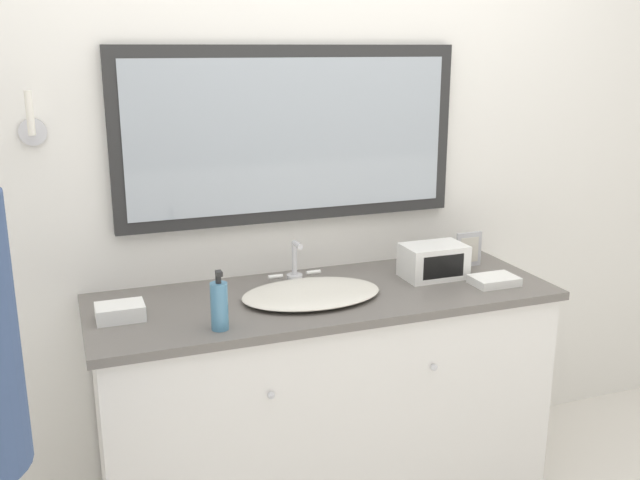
% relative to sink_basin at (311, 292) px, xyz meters
% --- Properties ---
extents(wall_back, '(8.00, 0.18, 2.55)m').
position_rel_sink_basin_xyz_m(wall_back, '(0.06, 0.35, 0.42)').
color(wall_back, white).
rests_on(wall_back, ground_plane).
extents(vanity_counter, '(1.66, 0.60, 0.84)m').
position_rel_sink_basin_xyz_m(vanity_counter, '(0.06, 0.02, -0.44)').
color(vanity_counter, white).
rests_on(vanity_counter, ground_plane).
extents(sink_basin, '(0.50, 0.38, 0.16)m').
position_rel_sink_basin_xyz_m(sink_basin, '(0.00, 0.00, 0.00)').
color(sink_basin, silver).
rests_on(sink_basin, vanity_counter).
extents(soap_bottle, '(0.05, 0.06, 0.19)m').
position_rel_sink_basin_xyz_m(soap_bottle, '(-0.37, -0.18, 0.06)').
color(soap_bottle, teal).
rests_on(soap_bottle, vanity_counter).
extents(appliance_box, '(0.24, 0.16, 0.13)m').
position_rel_sink_basin_xyz_m(appliance_box, '(0.52, 0.05, 0.05)').
color(appliance_box, white).
rests_on(appliance_box, vanity_counter).
extents(picture_frame, '(0.11, 0.01, 0.14)m').
position_rel_sink_basin_xyz_m(picture_frame, '(0.72, 0.13, 0.05)').
color(picture_frame, '#B2B2B7').
rests_on(picture_frame, vanity_counter).
extents(hand_towel_near_sink, '(0.17, 0.12, 0.03)m').
position_rel_sink_basin_xyz_m(hand_towel_near_sink, '(0.69, -0.10, -0.00)').
color(hand_towel_near_sink, white).
rests_on(hand_towel_near_sink, vanity_counter).
extents(hand_towel_far_corner, '(0.15, 0.11, 0.05)m').
position_rel_sink_basin_xyz_m(hand_towel_far_corner, '(-0.65, 0.02, 0.01)').
color(hand_towel_far_corner, white).
rests_on(hand_towel_far_corner, vanity_counter).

